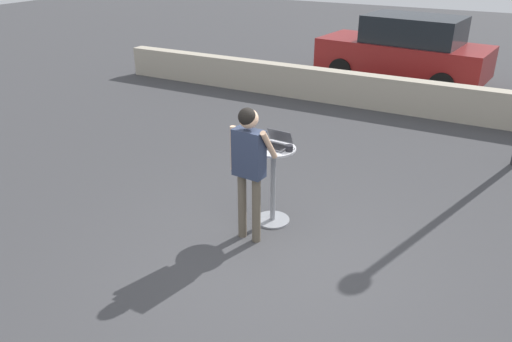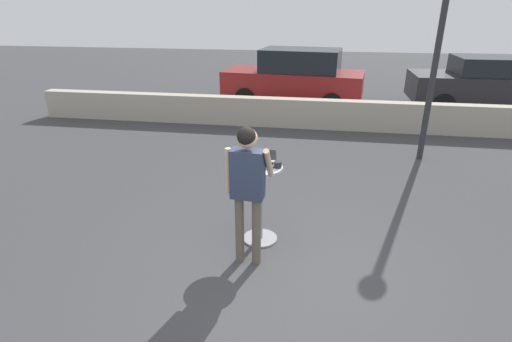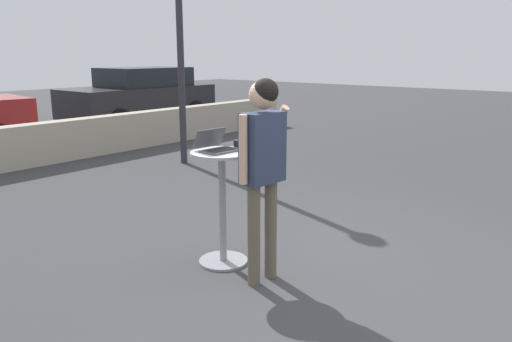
# 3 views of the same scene
# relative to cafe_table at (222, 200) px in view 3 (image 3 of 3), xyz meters

# --- Properties ---
(ground_plane) EXTENTS (50.00, 50.00, 0.00)m
(ground_plane) POSITION_rel_cafe_table_xyz_m (0.50, -0.89, -0.63)
(ground_plane) COLOR #3D3D3F
(pavement_kerb) EXTENTS (15.00, 0.35, 0.75)m
(pavement_kerb) POSITION_rel_cafe_table_xyz_m (0.50, 5.56, -0.25)
(pavement_kerb) COLOR #B2A893
(pavement_kerb) RESTS_ON ground_plane
(cafe_table) EXTENTS (0.58, 0.58, 1.09)m
(cafe_table) POSITION_rel_cafe_table_xyz_m (0.00, 0.00, 0.00)
(cafe_table) COLOR gray
(cafe_table) RESTS_ON ground_plane
(laptop) EXTENTS (0.37, 0.35, 0.20)m
(laptop) POSITION_rel_cafe_table_xyz_m (0.00, 0.06, 0.51)
(laptop) COLOR #515156
(laptop) RESTS_ON cafe_table
(coffee_mug) EXTENTS (0.12, 0.09, 0.08)m
(coffee_mug) POSITION_rel_cafe_table_xyz_m (0.23, -0.01, 0.50)
(coffee_mug) COLOR #232328
(coffee_mug) RESTS_ON cafe_table
(standing_person) EXTENTS (0.55, 0.37, 1.78)m
(standing_person) POSITION_rel_cafe_table_xyz_m (-0.07, -0.54, 0.51)
(standing_person) COLOR brown
(standing_person) RESTS_ON ground_plane
(parked_car_further_down) EXTENTS (4.30, 1.95, 1.58)m
(parked_car_further_down) POSITION_rel_cafe_table_xyz_m (5.64, 8.43, 0.18)
(parked_car_further_down) COLOR black
(parked_car_further_down) RESTS_ON ground_plane
(street_lamp) EXTENTS (0.32, 0.32, 4.11)m
(street_lamp) POSITION_rel_cafe_table_xyz_m (2.84, 3.63, 2.04)
(street_lamp) COLOR #2D2D33
(street_lamp) RESTS_ON ground_plane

